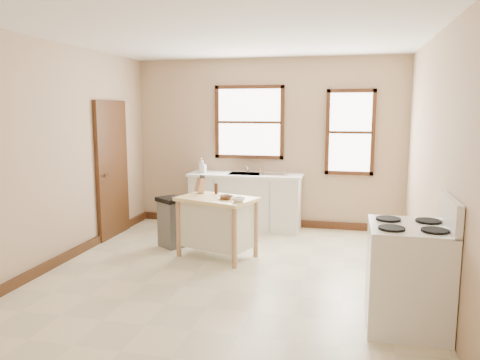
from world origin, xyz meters
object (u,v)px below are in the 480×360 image
(bowl_b, at_px, (227,197))
(kitchen_island, at_px, (217,227))
(bowl_a, at_px, (225,197))
(bowl_c, at_px, (238,200))
(pepper_grinder, at_px, (216,188))
(gas_stove, at_px, (408,262))
(trash_bin, at_px, (172,222))
(soap_bottle_b, at_px, (203,167))
(knife_block, at_px, (201,186))
(dish_rack, at_px, (274,172))
(soap_bottle_a, at_px, (201,165))

(bowl_b, bearing_deg, kitchen_island, 152.47)
(bowl_a, bearing_deg, bowl_c, -39.93)
(pepper_grinder, relative_size, gas_stove, 0.12)
(kitchen_island, xyz_separation_m, bowl_a, (0.12, -0.03, 0.43))
(kitchen_island, distance_m, bowl_b, 0.46)
(pepper_grinder, bearing_deg, trash_bin, 176.59)
(soap_bottle_b, xyz_separation_m, bowl_b, (0.82, -1.58, -0.19))
(knife_block, xyz_separation_m, gas_stove, (2.55, -1.84, -0.30))
(knife_block, xyz_separation_m, trash_bin, (-0.45, 0.03, -0.55))
(gas_stove, bearing_deg, knife_block, 144.22)
(dish_rack, bearing_deg, bowl_b, -124.08)
(trash_bin, bearing_deg, soap_bottle_b, 119.77)
(soap_bottle_b, height_order, pepper_grinder, soap_bottle_b)
(dish_rack, bearing_deg, kitchen_island, -130.24)
(soap_bottle_a, xyz_separation_m, dish_rack, (1.24, -0.04, -0.07))
(trash_bin, bearing_deg, gas_stove, 2.63)
(dish_rack, relative_size, bowl_c, 2.48)
(bowl_a, xyz_separation_m, bowl_b, (0.04, -0.05, 0.00))
(bowl_b, bearing_deg, bowl_a, 126.56)
(dish_rack, xyz_separation_m, bowl_a, (-0.41, -1.54, -0.14))
(soap_bottle_a, height_order, soap_bottle_b, soap_bottle_a)
(pepper_grinder, bearing_deg, bowl_b, -54.75)
(pepper_grinder, xyz_separation_m, bowl_b, (0.24, -0.34, -0.05))
(soap_bottle_b, xyz_separation_m, bowl_c, (1.01, -1.72, -0.19))
(soap_bottle_a, bearing_deg, bowl_a, -65.82)
(pepper_grinder, height_order, gas_stove, gas_stove)
(pepper_grinder, xyz_separation_m, bowl_c, (0.43, -0.48, -0.05))
(dish_rack, relative_size, gas_stove, 0.35)
(bowl_a, xyz_separation_m, bowl_c, (0.22, -0.19, 0.01))
(soap_bottle_a, bearing_deg, gas_stove, -50.08)
(bowl_c, bearing_deg, soap_bottle_b, 120.39)
(dish_rack, xyz_separation_m, kitchen_island, (-0.53, -1.51, -0.57))
(pepper_grinder, distance_m, bowl_b, 0.42)
(knife_block, bearing_deg, pepper_grinder, 37.54)
(kitchen_island, xyz_separation_m, pepper_grinder, (-0.08, 0.26, 0.48))
(dish_rack, height_order, trash_bin, dish_rack)
(soap_bottle_a, distance_m, bowl_b, 1.87)
(soap_bottle_a, bearing_deg, knife_block, -76.21)
(kitchen_island, distance_m, gas_stove, 2.74)
(bowl_a, bearing_deg, dish_rack, 75.19)
(soap_bottle_b, bearing_deg, dish_rack, 6.52)
(bowl_b, distance_m, bowl_c, 0.23)
(bowl_a, bearing_deg, bowl_b, -53.44)
(gas_stove, bearing_deg, dish_rack, 119.01)
(kitchen_island, distance_m, bowl_a, 0.44)
(soap_bottle_b, relative_size, bowl_b, 1.14)
(bowl_a, height_order, bowl_b, bowl_b)
(soap_bottle_a, height_order, pepper_grinder, soap_bottle_a)
(bowl_b, bearing_deg, soap_bottle_b, 117.45)
(trash_bin, bearing_deg, soap_bottle_a, 122.06)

